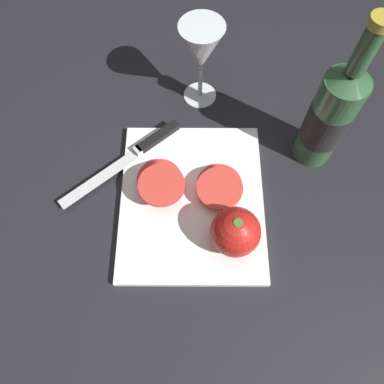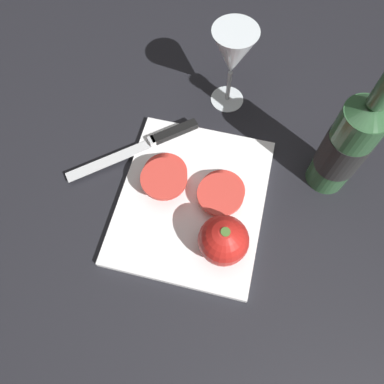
% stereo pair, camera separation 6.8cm
% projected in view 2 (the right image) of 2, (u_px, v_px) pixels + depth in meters
% --- Properties ---
extents(ground_plane, '(3.00, 3.00, 0.00)m').
position_uv_depth(ground_plane, '(183.00, 200.00, 0.72)').
color(ground_plane, black).
extents(cutting_board, '(0.32, 0.27, 0.01)m').
position_uv_depth(cutting_board, '(192.00, 200.00, 0.71)').
color(cutting_board, white).
rests_on(cutting_board, ground_plane).
extents(wine_bottle, '(0.08, 0.08, 0.33)m').
position_uv_depth(wine_bottle, '(347.00, 145.00, 0.64)').
color(wine_bottle, '#2D5633').
rests_on(wine_bottle, ground_plane).
extents(wine_glass, '(0.09, 0.09, 0.19)m').
position_uv_depth(wine_glass, '(233.00, 55.00, 0.71)').
color(wine_glass, silver).
rests_on(wine_glass, ground_plane).
extents(whole_tomato, '(0.09, 0.09, 0.09)m').
position_uv_depth(whole_tomato, '(223.00, 240.00, 0.63)').
color(whole_tomato, red).
rests_on(whole_tomato, cutting_board).
extents(knife, '(0.20, 0.23, 0.01)m').
position_uv_depth(knife, '(159.00, 139.00, 0.76)').
color(knife, silver).
rests_on(knife, cutting_board).
extents(tomato_slice_stack_near, '(0.12, 0.09, 0.04)m').
position_uv_depth(tomato_slice_stack_near, '(165.00, 176.00, 0.70)').
color(tomato_slice_stack_near, '#D63D33').
rests_on(tomato_slice_stack_near, cutting_board).
extents(tomato_slice_stack_far, '(0.10, 0.09, 0.03)m').
position_uv_depth(tomato_slice_stack_far, '(221.00, 192.00, 0.70)').
color(tomato_slice_stack_far, '#D63D33').
rests_on(tomato_slice_stack_far, cutting_board).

